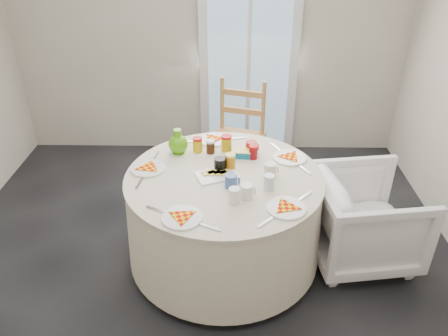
{
  "coord_description": "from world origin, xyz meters",
  "views": [
    {
      "loc": [
        0.23,
        -2.41,
        2.34
      ],
      "look_at": [
        0.18,
        0.17,
        0.8
      ],
      "focal_mm": 35.0,
      "sensor_mm": 36.0,
      "label": 1
    }
  ],
  "objects_px": {
    "table": "(224,217)",
    "green_pitcher": "(178,137)",
    "armchair": "(365,214)",
    "wooden_chair": "(237,143)"
  },
  "relations": [
    {
      "from": "table",
      "to": "green_pitcher",
      "type": "height_order",
      "value": "green_pitcher"
    },
    {
      "from": "armchair",
      "to": "table",
      "type": "bearing_deg",
      "value": 83.94
    },
    {
      "from": "wooden_chair",
      "to": "green_pitcher",
      "type": "height_order",
      "value": "wooden_chair"
    },
    {
      "from": "table",
      "to": "green_pitcher",
      "type": "distance_m",
      "value": 0.69
    },
    {
      "from": "green_pitcher",
      "to": "armchair",
      "type": "bearing_deg",
      "value": -32.14
    },
    {
      "from": "table",
      "to": "green_pitcher",
      "type": "relative_size",
      "value": 7.51
    },
    {
      "from": "table",
      "to": "wooden_chair",
      "type": "relative_size",
      "value": 1.38
    },
    {
      "from": "wooden_chair",
      "to": "green_pitcher",
      "type": "xyz_separation_m",
      "value": [
        -0.45,
        -0.68,
        0.4
      ]
    },
    {
      "from": "armchair",
      "to": "green_pitcher",
      "type": "bearing_deg",
      "value": 70.0
    },
    {
      "from": "wooden_chair",
      "to": "armchair",
      "type": "relative_size",
      "value": 1.34
    }
  ]
}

